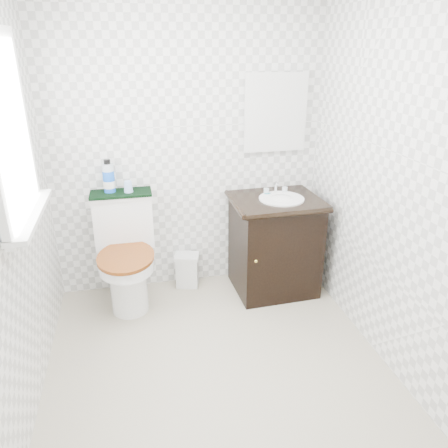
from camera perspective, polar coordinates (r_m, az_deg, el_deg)
name	(u,v)px	position (r m, az deg, el deg)	size (l,w,h in m)	color
floor	(219,369)	(3.01, -0.70, -18.38)	(2.40, 2.40, 0.00)	#B8AC94
wall_back	(187,147)	(3.54, -4.81, 9.95)	(2.40, 2.40, 0.00)	white
wall_front	(298,323)	(1.36, 9.63, -12.68)	(2.40, 2.40, 0.00)	white
wall_left	(2,211)	(2.44, -27.02, 1.50)	(2.40, 2.40, 0.00)	white
wall_right	(397,183)	(2.82, 21.72, 5.03)	(2.40, 2.40, 0.00)	white
window	(7,131)	(2.58, -26.53, 10.80)	(0.02, 0.70, 0.90)	white
mirror	(275,113)	(3.63, 6.73, 14.22)	(0.50, 0.02, 0.60)	silver
toilet	(127,259)	(3.56, -12.60, -4.45)	(0.48, 0.66, 0.88)	white
vanity	(275,242)	(3.66, 6.64, -2.39)	(0.71, 0.62, 0.92)	black
trash_bin	(187,270)	(3.81, -4.83, -5.98)	(0.24, 0.21, 0.30)	silver
towel	(121,193)	(3.49, -13.33, 3.94)	(0.47, 0.22, 0.02)	black
mouthwash_bottle	(109,177)	(3.48, -14.84, 5.92)	(0.09, 0.09, 0.26)	blue
cup	(128,187)	(3.46, -12.40, 4.79)	(0.07, 0.07, 0.09)	#9AC0FC
soap_bar	(267,194)	(3.58, 5.68, 3.94)	(0.07, 0.04, 0.02)	#1A6C7D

